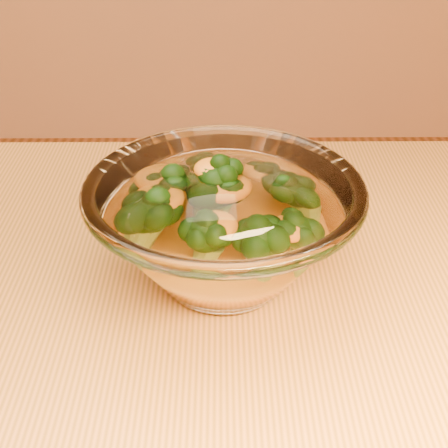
# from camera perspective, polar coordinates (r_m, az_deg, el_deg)

# --- Properties ---
(glass_bowl) EXTENTS (0.24, 0.24, 0.11)m
(glass_bowl) POSITION_cam_1_polar(r_m,az_deg,el_deg) (0.54, 0.00, -0.46)
(glass_bowl) COLOR white
(glass_bowl) RESTS_ON table
(cheese_sauce) EXTENTS (0.13, 0.13, 0.04)m
(cheese_sauce) POSITION_cam_1_polar(r_m,az_deg,el_deg) (0.56, 0.00, -2.38)
(cheese_sauce) COLOR orange
(cheese_sauce) RESTS_ON glass_bowl
(broccoli_heap) EXTENTS (0.17, 0.15, 0.08)m
(broccoli_heap) POSITION_cam_1_polar(r_m,az_deg,el_deg) (0.54, -1.06, 1.38)
(broccoli_heap) COLOR black
(broccoli_heap) RESTS_ON cheese_sauce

